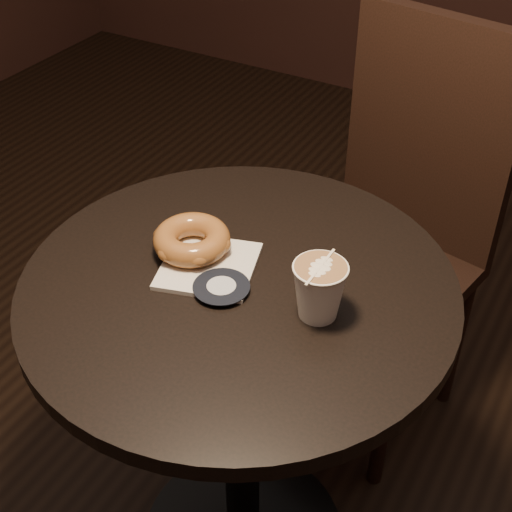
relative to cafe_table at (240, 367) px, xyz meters
name	(u,v)px	position (x,y,z in m)	size (l,w,h in m)	color
cafe_table	(240,367)	(0.00, 0.00, 0.00)	(0.70, 0.70, 0.75)	black
chair	(399,218)	(0.08, 0.57, 0.00)	(0.46, 0.46, 0.99)	black
pastry_bag	(209,266)	(-0.06, 0.00, 0.20)	(0.15, 0.15, 0.01)	silver
doughnut	(192,239)	(-0.10, 0.02, 0.23)	(0.13, 0.13, 0.04)	brown
latte_cup	(319,291)	(0.14, -0.01, 0.25)	(0.08, 0.08, 0.09)	white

